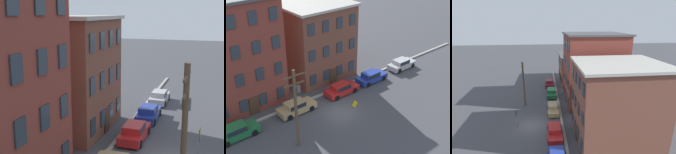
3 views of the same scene
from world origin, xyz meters
TOP-DOWN VIEW (x-y plane):
  - kerb_strip at (0.00, 4.50)m, footprint 56.00×0.36m
  - apartment_far at (3.64, 10.92)m, footprint 9.03×10.36m
  - car_red at (2.72, 3.22)m, footprint 4.40×1.92m
  - car_blue at (7.93, 3.18)m, footprint 4.40×1.92m
  - car_silver at (14.16, 3.24)m, footprint 4.40×1.92m
  - caution_sign at (0.11, -2.07)m, footprint 1.06×0.08m
  - utility_pole at (-6.74, -1.64)m, footprint 2.40×0.44m

SIDE VIEW (x-z plane):
  - kerb_strip at x=0.00m, z-range 0.00..0.16m
  - car_red at x=2.72m, z-range 0.03..1.46m
  - car_blue at x=7.93m, z-range 0.03..1.46m
  - car_silver at x=14.16m, z-range 0.03..1.46m
  - caution_sign at x=0.11m, z-range 0.47..3.17m
  - utility_pole at x=-6.74m, z-range 0.52..8.69m
  - apartment_far at x=3.64m, z-range 0.01..10.10m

